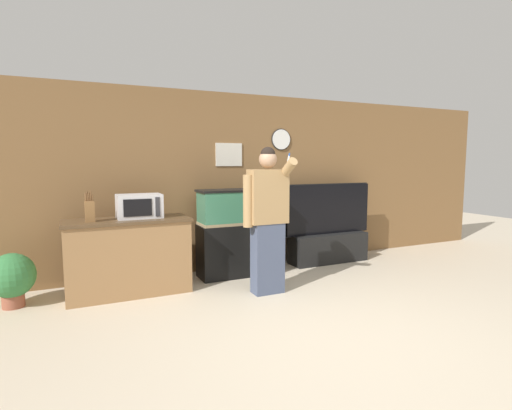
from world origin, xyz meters
TOP-DOWN VIEW (x-y plane):
  - ground_plane at (0.00, 0.00)m, footprint 18.00×18.00m
  - wall_back_paneled at (0.00, 2.64)m, footprint 10.00×0.08m
  - counter_island at (-1.65, 2.02)m, footprint 1.46×0.60m
  - microwave at (-1.49, 2.05)m, footprint 0.53×0.34m
  - knife_block at (-2.06, 1.96)m, footprint 0.10×0.12m
  - aquarium_on_stand at (-0.13, 2.20)m, footprint 1.14×0.42m
  - tv_on_stand at (1.45, 2.28)m, footprint 1.55×0.40m
  - person_standing at (-0.11, 1.33)m, footprint 0.56×0.42m
  - potted_plant at (-2.88, 2.08)m, footprint 0.49×0.49m

SIDE VIEW (x-z plane):
  - ground_plane at x=0.00m, z-range 0.00..0.00m
  - potted_plant at x=-2.88m, z-range 0.04..0.64m
  - tv_on_stand at x=1.45m, z-range -0.26..1.00m
  - counter_island at x=-1.65m, z-range 0.00..0.92m
  - aquarium_on_stand at x=-0.13m, z-range 0.00..1.22m
  - person_standing at x=-0.11m, z-range 0.04..1.82m
  - knife_block at x=-2.06m, z-range 0.88..1.22m
  - microwave at x=-1.49m, z-range 0.92..1.21m
  - wall_back_paneled at x=0.00m, z-range 0.00..2.60m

